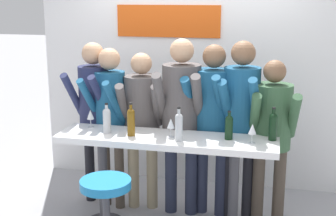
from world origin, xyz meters
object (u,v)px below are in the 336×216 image
person_far_left (94,105)px  person_far_right (272,126)px  wine_glass_1 (171,124)px  wine_glass_2 (90,115)px  person_center_right (213,112)px  wine_bottle_0 (107,119)px  wine_bottle_1 (179,126)px  person_left (110,109)px  person_center_left (142,115)px  tasting_table (166,155)px  person_right (241,111)px  bar_stool (106,209)px  wine_bottle_3 (273,125)px  wine_bottle_2 (131,121)px  wine_glass_0 (252,130)px  person_center (181,108)px  wine_bottle_4 (229,126)px

person_far_left → person_far_right: bearing=4.6°
wine_glass_1 → wine_glass_2: bearing=170.8°
person_center_right → wine_bottle_0: 1.03m
person_far_left → wine_glass_2: 0.35m
person_center_right → wine_bottle_1: bearing=-102.3°
person_far_left → person_left: person_far_left is taller
person_center_left → wine_glass_2: person_center_left is taller
person_center_right → wine_glass_2: person_center_right is taller
person_left → tasting_table: bearing=-17.9°
person_right → wine_bottle_0: 1.28m
person_center_left → person_far_left: bearing=169.5°
bar_stool → wine_bottle_3: 1.61m
wine_bottle_2 → wine_bottle_0: bearing=172.5°
tasting_table → wine_bottle_0: (-0.56, -0.01, 0.31)m
person_center_right → wine_glass_2: size_ratio=9.82×
person_center_left → wine_bottle_1: bearing=-55.3°
person_far_left → person_far_right: 1.82m
bar_stool → person_center_left: bearing=90.9°
person_right → wine_bottle_1: person_right is taller
bar_stool → person_left: size_ratio=0.45×
wine_glass_2 → tasting_table: bearing=-8.8°
wine_glass_1 → person_center_right: bearing=55.4°
person_far_right → wine_glass_1: (-0.89, -0.39, 0.06)m
person_center_left → wine_glass_1: size_ratio=9.26×
person_center_left → wine_glass_0: size_ratio=9.26×
person_far_left → wine_bottle_3: person_far_left is taller
person_far_left → wine_bottle_2: (0.56, -0.50, -0.01)m
wine_bottle_1 → wine_glass_2: bearing=166.7°
tasting_table → person_center_left: bearing=129.3°
person_center → wine_bottle_4: person_center is taller
wine_bottle_1 → person_far_right: bearing=30.5°
person_center_right → wine_bottle_0: size_ratio=6.10×
person_center → wine_glass_0: 0.83m
person_center → person_far_right: size_ratio=1.11×
wine_bottle_4 → wine_glass_1: (-0.52, -0.06, 0.00)m
wine_bottle_0 → person_far_left: bearing=123.7°
person_left → wine_bottle_3: person_left is taller
person_center → wine_bottle_0: person_center is taller
wine_bottle_0 → wine_bottle_4: 1.13m
person_center_right → wine_bottle_4: (0.20, -0.40, -0.02)m
wine_bottle_2 → wine_bottle_4: 0.89m
person_left → person_center: 0.74m
bar_stool → wine_bottle_3: (1.28, 0.79, 0.57)m
bar_stool → wine_glass_0: (1.11, 0.65, 0.56)m
person_center_left → person_right: (0.99, -0.03, 0.10)m
wine_bottle_2 → wine_glass_0: bearing=0.6°
person_far_left → wine_bottle_1: person_far_left is taller
person_center → person_center_right: person_center is taller
wine_glass_2 → wine_bottle_0: bearing=-31.0°
wine_bottle_3 → wine_glass_2: 1.73m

